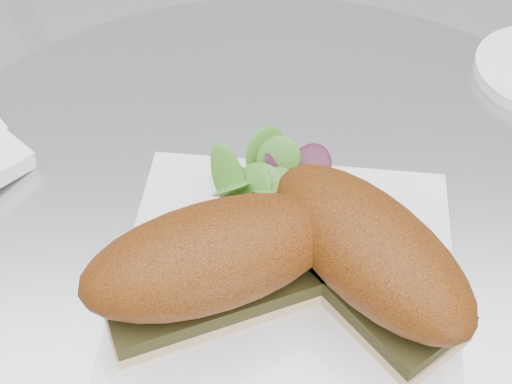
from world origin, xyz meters
TOP-DOWN VIEW (x-y plane):
  - plate at (0.00, -0.05)m, footprint 0.28×0.28m
  - sandwich_left at (-0.05, -0.06)m, footprint 0.20×0.13m
  - sandwich_right at (0.06, -0.06)m, footprint 0.17×0.19m
  - salad at (-0.01, 0.02)m, footprint 0.11×0.11m

SIDE VIEW (x-z plane):
  - plate at x=0.00m, z-range 0.73..0.75m
  - salad at x=-0.01m, z-range 0.75..0.80m
  - sandwich_left at x=-0.05m, z-range 0.75..0.83m
  - sandwich_right at x=0.06m, z-range 0.75..0.83m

